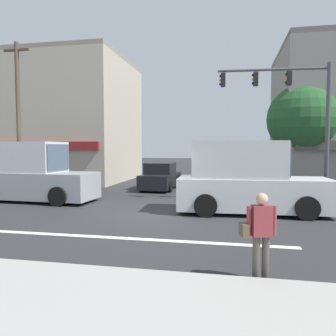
% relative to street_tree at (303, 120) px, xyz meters
% --- Properties ---
extents(ground_plane, '(120.00, 120.00, 0.00)m').
position_rel_street_tree_xyz_m(ground_plane, '(-6.59, -7.31, -4.02)').
color(ground_plane, '#2B2B2D').
extents(lane_marking_stripe, '(9.00, 0.24, 0.01)m').
position_rel_street_tree_xyz_m(lane_marking_stripe, '(-6.59, -10.81, -4.01)').
color(lane_marking_stripe, silver).
rests_on(lane_marking_stripe, ground).
extents(building_left_block, '(12.97, 8.73, 9.04)m').
position_rel_street_tree_xyz_m(building_left_block, '(-17.99, 3.91, 0.50)').
color(building_left_block, '#B7AD99').
rests_on(building_left_block, ground).
extents(street_tree, '(3.88, 3.88, 5.97)m').
position_rel_street_tree_xyz_m(street_tree, '(0.00, 0.00, 0.00)').
color(street_tree, '#4C3823').
rests_on(street_tree, ground).
extents(utility_pole_near_left, '(1.40, 0.22, 7.84)m').
position_rel_street_tree_xyz_m(utility_pole_near_left, '(-14.66, -4.10, 0.05)').
color(utility_pole_near_left, brown).
rests_on(utility_pole_near_left, ground).
extents(utility_pole_far_right, '(1.40, 0.22, 7.15)m').
position_rel_street_tree_xyz_m(utility_pole_far_right, '(0.52, 0.65, -0.30)').
color(utility_pole_far_right, brown).
rests_on(utility_pole_far_right, ground).
extents(traffic_light_mast, '(4.88, 0.49, 6.20)m').
position_rel_street_tree_xyz_m(traffic_light_mast, '(-1.00, -3.86, 0.29)').
color(traffic_light_mast, '#47474C').
rests_on(traffic_light_mast, ground).
extents(sedan_crossing_rightbound, '(1.97, 4.14, 1.58)m').
position_rel_street_tree_xyz_m(sedan_crossing_rightbound, '(-7.99, -0.25, -3.31)').
color(sedan_crossing_rightbound, black).
rests_on(sedan_crossing_rightbound, ground).
extents(box_truck_approaching_near, '(5.68, 2.41, 2.75)m').
position_rel_street_tree_xyz_m(box_truck_approaching_near, '(-3.24, -6.58, -2.76)').
color(box_truck_approaching_near, silver).
rests_on(box_truck_approaching_near, ground).
extents(box_truck_waiting_far, '(5.68, 2.43, 2.75)m').
position_rel_street_tree_xyz_m(box_truck_waiting_far, '(-12.95, -5.60, -2.76)').
color(box_truck_waiting_far, '#999EA3').
rests_on(box_truck_waiting_far, ground).
extents(pedestrian_foreground_with_bag, '(0.69, 0.35, 1.67)m').
position_rel_street_tree_xyz_m(pedestrian_foreground_with_bag, '(-3.29, -13.07, -3.06)').
color(pedestrian_foreground_with_bag, '#4C4742').
rests_on(pedestrian_foreground_with_bag, ground).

